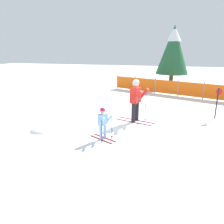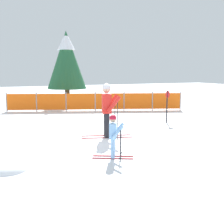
% 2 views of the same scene
% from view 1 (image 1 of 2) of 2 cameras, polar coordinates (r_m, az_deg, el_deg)
% --- Properties ---
extents(ground_plane, '(60.00, 60.00, 0.00)m').
position_cam_1_polar(ground_plane, '(8.94, 5.31, -2.47)').
color(ground_plane, white).
extents(skier_adult, '(1.65, 0.88, 1.72)m').
position_cam_1_polar(skier_adult, '(8.68, 6.29, 3.94)').
color(skier_adult, maroon).
rests_on(skier_adult, ground_plane).
extents(skier_child, '(1.00, 0.68, 1.07)m').
position_cam_1_polar(skier_child, '(7.01, -2.37, -2.41)').
color(skier_child, maroon).
rests_on(skier_child, ground_plane).
extents(safety_fence, '(8.62, 3.23, 1.00)m').
position_cam_1_polar(safety_fence, '(14.19, 16.83, 5.99)').
color(safety_fence, gray).
rests_on(safety_fence, ground_plane).
extents(conifer_far, '(2.46, 2.46, 4.56)m').
position_cam_1_polar(conifer_far, '(17.78, 15.71, 15.55)').
color(conifer_far, '#4C3823').
rests_on(conifer_far, ground_plane).
extents(trail_marker, '(0.27, 0.12, 1.31)m').
position_cam_1_polar(trail_marker, '(10.07, 25.84, 2.91)').
color(trail_marker, black).
rests_on(trail_marker, ground_plane).
extents(snow_mound, '(0.72, 0.61, 0.29)m').
position_cam_1_polar(snow_mound, '(8.29, -18.23, -4.80)').
color(snow_mound, white).
rests_on(snow_mound, ground_plane).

